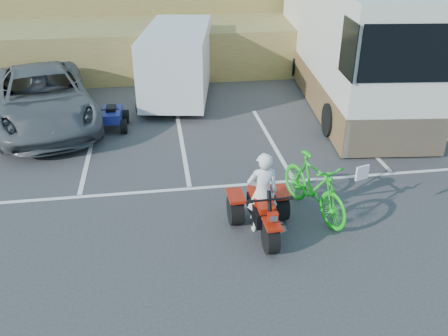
{
  "coord_description": "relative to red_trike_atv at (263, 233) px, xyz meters",
  "views": [
    {
      "loc": [
        -0.67,
        -7.88,
        5.96
      ],
      "look_at": [
        0.73,
        1.49,
        1.0
      ],
      "focal_mm": 38.0,
      "sensor_mm": 36.0,
      "label": 1
    }
  ],
  "objects": [
    {
      "name": "red_trike_atv",
      "position": [
        0.0,
        0.0,
        0.0
      ],
      "size": [
        1.37,
        1.81,
        1.16
      ],
      "primitive_type": null,
      "rotation": [
        0.0,
        0.0,
        0.02
      ],
      "color": "#A11909",
      "rests_on": "ground"
    },
    {
      "name": "rider",
      "position": [
        -0.0,
        0.15,
        0.92
      ],
      "size": [
        0.68,
        0.45,
        1.84
      ],
      "primitive_type": "imported",
      "rotation": [
        0.0,
        0.0,
        3.16
      ],
      "color": "white",
      "rests_on": "ground"
    },
    {
      "name": "grey_pickup",
      "position": [
        -5.68,
        7.14,
        0.89
      ],
      "size": [
        4.49,
        6.95,
        1.78
      ],
      "primitive_type": "imported",
      "rotation": [
        0.0,
        0.0,
        0.26
      ],
      "color": "#4F5257",
      "rests_on": "ground"
    },
    {
      "name": "rv_motorhome",
      "position": [
        5.0,
        8.65,
        1.79
      ],
      "size": [
        4.12,
        11.72,
        4.13
      ],
      "rotation": [
        0.0,
        0.0,
        -0.11
      ],
      "color": "silver",
      "rests_on": "ground"
    },
    {
      "name": "green_dirt_bike",
      "position": [
        1.29,
        0.63,
        0.7
      ],
      "size": [
        1.32,
        2.41,
        1.39
      ],
      "primitive_type": "imported",
      "rotation": [
        0.0,
        0.0,
        0.31
      ],
      "color": "#14BF19",
      "rests_on": "ground"
    },
    {
      "name": "quad_atv_green",
      "position": [
        -2.03,
        7.86,
        0.0
      ],
      "size": [
        1.51,
        1.72,
        0.93
      ],
      "primitive_type": null,
      "rotation": [
        0.0,
        0.0,
        -0.37
      ],
      "color": "#1A5B14",
      "rests_on": "ground"
    },
    {
      "name": "parking_stripes",
      "position": [
        -0.52,
        3.8,
        0.0
      ],
      "size": [
        28.0,
        5.16,
        0.01
      ],
      "color": "white",
      "rests_on": "ground"
    },
    {
      "name": "cargo_trailer",
      "position": [
        -1.18,
        9.24,
        1.38
      ],
      "size": [
        3.08,
        5.76,
        2.55
      ],
      "rotation": [
        0.0,
        0.0,
        -0.17
      ],
      "color": "silver",
      "rests_on": "ground"
    },
    {
      "name": "grass_embankment",
      "position": [
        -1.39,
        15.21,
        1.42
      ],
      "size": [
        40.0,
        8.5,
        3.1
      ],
      "color": "olive",
      "rests_on": "ground"
    },
    {
      "name": "ground",
      "position": [
        -1.39,
        -0.27,
        0.0
      ],
      "size": [
        100.0,
        100.0,
        0.0
      ],
      "primitive_type": "plane",
      "color": "#343436",
      "rests_on": "ground"
    },
    {
      "name": "quad_atv_blue",
      "position": [
        -3.5,
        6.4,
        0.0
      ],
      "size": [
        1.0,
        1.32,
        0.84
      ],
      "primitive_type": null,
      "rotation": [
        0.0,
        0.0,
        -0.03
      ],
      "color": "navy",
      "rests_on": "ground"
    }
  ]
}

